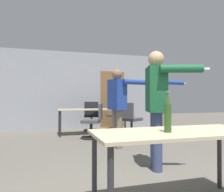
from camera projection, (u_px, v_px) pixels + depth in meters
The scene contains 11 objects.
back_wall at pixel (83, 90), 7.79m from camera, with size 5.60×0.12×2.69m.
conference_table_near at pixel (178, 139), 2.08m from camera, with size 1.62×0.70×0.74m.
conference_table_far at pixel (96, 111), 6.47m from camera, with size 2.19×0.68×0.74m.
person_left_plaid at pixel (159, 99), 5.26m from camera, with size 0.86×0.58×1.71m.
person_center_tall at pixel (157, 98), 3.25m from camera, with size 0.75×0.82×1.76m.
person_far_watching at pixel (118, 100), 4.65m from camera, with size 0.86×0.62×1.68m.
office_chair_far_left at pixel (130, 121), 5.98m from camera, with size 0.68×0.67×0.94m.
office_chair_far_right at pixel (92, 117), 7.07m from camera, with size 0.55×0.61×0.95m.
office_chair_side_rolled at pixel (117, 116), 7.60m from camera, with size 0.68×0.65×0.92m.
office_chair_near_pushed at pixel (94, 122), 5.73m from camera, with size 0.64×0.60×0.91m.
beer_bottle at pixel (168, 113), 2.00m from camera, with size 0.07×0.07×0.38m.
Camera 1 is at (-1.19, -1.50, 1.05)m, focal length 35.00 mm.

